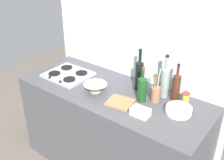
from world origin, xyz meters
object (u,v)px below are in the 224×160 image
Objects in this scene: wine_bottle_mid_left at (176,86)px; wine_bottle_mid_right at (139,74)px; stovetop_hob at (68,75)px; mixing_bowl at (95,87)px; cutting_board at (120,102)px; condiment_jar_front at (141,89)px; plate_stack at (178,110)px; wine_bottle_rightmost at (165,81)px; butter_dish at (140,112)px; utensil_crock at (155,93)px; condiment_jar_rear at (186,98)px; wine_bottle_leftmost at (142,88)px.

wine_bottle_mid_left is 0.86× the size of wine_bottle_mid_right.
wine_bottle_mid_left reaches higher than stovetop_hob.
cutting_board is (0.29, -0.03, -0.03)m from mixing_bowl.
plate_stack is at bearing -11.79° from condiment_jar_front.
condiment_jar_front is at bearing 11.00° from stovetop_hob.
mixing_bowl is at bearing -153.60° from wine_bottle_mid_left.
wine_bottle_rightmost is 1.82× the size of mixing_bowl.
plate_stack is at bearing 42.98° from butter_dish.
utensil_crock is at bearing -23.52° from wine_bottle_mid_right.
wine_bottle_rightmost is 3.88× the size of condiment_jar_rear.
wine_bottle_mid_left is at bearing 26.40° from mixing_bowl.
stovetop_hob is at bearing -166.67° from wine_bottle_rightmost.
stovetop_hob is at bearing -169.00° from condiment_jar_front.
cutting_board is at bearing -5.01° from mixing_bowl.
stovetop_hob is 5.35× the size of condiment_jar_front.
mixing_bowl is 0.41m from condiment_jar_front.
wine_bottle_mid_right is at bearing -176.43° from wine_bottle_rightmost.
condiment_jar_rear is at bearing 96.12° from plate_stack.
wine_bottle_mid_right is (-0.13, 0.16, 0.03)m from wine_bottle_leftmost.
wine_bottle_leftmost is at bearing 119.14° from butter_dish.
wine_bottle_mid_right is at bearing 156.48° from utensil_crock.
plate_stack is 1.41× the size of butter_dish.
condiment_jar_rear is at bearing 30.06° from wine_bottle_leftmost.
wine_bottle_mid_right reaches higher than condiment_jar_rear.
utensil_crock reaches higher than butter_dish.
wine_bottle_mid_right is 0.99× the size of wine_bottle_rightmost.
wine_bottle_mid_left reaches higher than condiment_jar_front.
wine_bottle_mid_left is at bearing 45.11° from cutting_board.
condiment_jar_front is (-0.07, 0.10, -0.08)m from wine_bottle_leftmost.
plate_stack is 2.69× the size of condiment_jar_front.
wine_bottle_mid_left is 4.24× the size of condiment_jar_front.
wine_bottle_mid_left reaches higher than utensil_crock.
wine_bottle_mid_right is (-0.46, 0.14, 0.12)m from plate_stack.
wine_bottle_mid_left is at bearing 74.16° from butter_dish.
condiment_jar_rear is 0.55m from cutting_board.
utensil_crock is (-0.02, -0.11, -0.08)m from wine_bottle_rightmost.
butter_dish is (0.52, -0.07, -0.01)m from mixing_bowl.
wine_bottle_rightmost is at bearing -171.96° from wine_bottle_mid_left.
condiment_jar_rear is (0.20, 0.01, -0.10)m from wine_bottle_rightmost.
condiment_jar_rear reaches higher than cutting_board.
wine_bottle_leftmost is at bearing 51.77° from cutting_board.
mixing_bowl is 0.54m from utensil_crock.
cutting_board is at bearing -135.78° from utensil_crock.
stovetop_hob is 1.99× the size of plate_stack.
utensil_crock reaches higher than condiment_jar_rear.
wine_bottle_mid_left is at bearing 8.04° from wine_bottle_rightmost.
condiment_jar_front reaches higher than butter_dish.
stovetop_hob is at bearing 172.13° from cutting_board.
wine_bottle_mid_right reaches higher than cutting_board.
utensil_crock is at bearing 44.22° from cutting_board.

